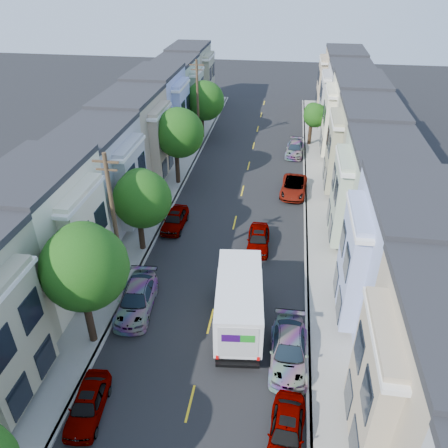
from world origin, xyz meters
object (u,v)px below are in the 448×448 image
at_px(parked_right_c, 294,187).
at_px(parked_left_b, 88,404).
at_px(tree_far_r, 314,116).
at_px(fedex_truck, 239,301).
at_px(utility_pole_near, 115,228).
at_px(parked_right_b, 289,350).
at_px(tree_d, 178,133).
at_px(parked_left_d, 175,219).
at_px(parked_right_d, 295,149).
at_px(tree_b, 83,268).
at_px(tree_e, 204,101).
at_px(parked_left_c, 137,299).
at_px(parked_right_a, 286,431).
at_px(tree_c, 141,199).
at_px(utility_pole_far, 198,106).
at_px(lead_sedan, 258,239).

bearing_deg(parked_right_c, parked_left_b, -107.03).
height_order(tree_far_r, fedex_truck, tree_far_r).
bearing_deg(utility_pole_near, tree_far_r, 65.76).
bearing_deg(parked_right_b, tree_d, 117.52).
relative_size(tree_d, parked_left_b, 1.87).
relative_size(parked_left_d, parked_right_c, 0.87).
xyz_separation_m(tree_d, parked_right_d, (11.20, 9.26, -4.62)).
height_order(tree_b, utility_pole_near, utility_pole_near).
relative_size(tree_e, parked_right_c, 1.39).
bearing_deg(utility_pole_near, tree_e, 90.00).
bearing_deg(parked_right_b, parked_left_c, 163.49).
relative_size(tree_far_r, parked_left_c, 0.99).
bearing_deg(utility_pole_near, parked_right_a, -39.63).
bearing_deg(parked_right_a, utility_pole_near, 144.86).
relative_size(tree_e, parked_right_d, 1.55).
xyz_separation_m(tree_e, parked_right_a, (11.20, -39.00, -3.97)).
bearing_deg(tree_c, parked_left_b, -84.38).
distance_m(utility_pole_far, parked_right_b, 32.67).
height_order(lead_sedan, parked_left_d, lead_sedan).
xyz_separation_m(fedex_truck, parked_right_c, (3.11, 18.20, -1.19)).
bearing_deg(parked_left_b, parked_right_c, 63.28).
xyz_separation_m(parked_right_a, parked_right_c, (0.00, 25.47, 0.00)).
xyz_separation_m(tree_d, fedex_truck, (8.09, -18.74, -3.40)).
height_order(parked_left_b, parked_left_d, parked_left_d).
distance_m(tree_d, tree_e, 13.01).
distance_m(tree_c, tree_d, 11.76).
distance_m(parked_left_b, parked_left_c, 7.70).
distance_m(tree_d, parked_left_d, 9.42).
bearing_deg(parked_right_a, utility_pole_far, 112.11).
bearing_deg(parked_left_c, utility_pole_far, 87.71).
relative_size(tree_far_r, utility_pole_far, 0.50).
height_order(tree_far_r, parked_right_b, tree_far_r).
xyz_separation_m(utility_pole_near, parked_right_d, (11.20, 25.99, -4.47)).
bearing_deg(tree_e, tree_b, -90.00).
bearing_deg(tree_c, fedex_truck, -40.87).
bearing_deg(parked_left_c, tree_e, 87.37).
bearing_deg(tree_e, tree_d, -90.00).
height_order(lead_sedan, parked_right_d, lead_sedan).
height_order(utility_pole_near, lead_sedan, utility_pole_near).
height_order(tree_c, tree_e, tree_e).
relative_size(utility_pole_far, parked_right_b, 1.99).
xyz_separation_m(tree_b, tree_d, (0.00, 21.37, -0.22)).
distance_m(tree_far_r, parked_right_b, 33.85).
xyz_separation_m(tree_c, tree_far_r, (13.20, 24.30, -0.88)).
height_order(utility_pole_near, parked_left_b, utility_pole_near).
height_order(utility_pole_near, parked_left_c, utility_pole_near).
xyz_separation_m(tree_e, parked_right_b, (11.20, -34.10, -3.92)).
bearing_deg(lead_sedan, tree_d, 128.75).
bearing_deg(lead_sedan, tree_b, -128.96).
xyz_separation_m(tree_d, parked_left_c, (1.40, -18.28, -4.53)).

